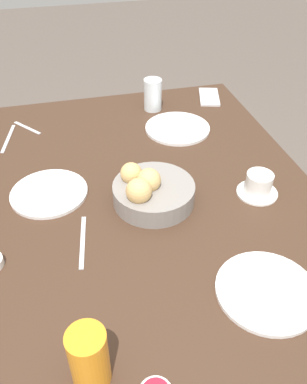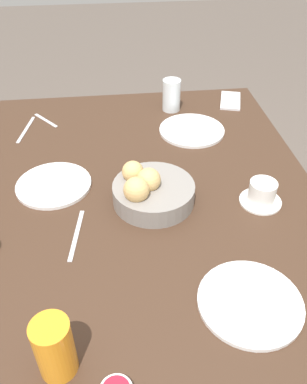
{
  "view_description": "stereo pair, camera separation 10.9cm",
  "coord_description": "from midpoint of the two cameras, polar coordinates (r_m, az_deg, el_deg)",
  "views": [
    {
      "loc": [
        -0.82,
        0.18,
        1.42
      ],
      "look_at": [
        0.0,
        -0.03,
        0.74
      ],
      "focal_mm": 38.0,
      "sensor_mm": 36.0,
      "label": 1
    },
    {
      "loc": [
        -0.84,
        0.07,
        1.42
      ],
      "look_at": [
        0.0,
        -0.03,
        0.74
      ],
      "focal_mm": 38.0,
      "sensor_mm": 36.0,
      "label": 2
    }
  ],
  "objects": [
    {
      "name": "plate_near_right",
      "position": [
        1.42,
        7.61,
        8.53
      ],
      "size": [
        0.22,
        0.22,
        0.01
      ],
      "color": "white",
      "rests_on": "dining_table"
    },
    {
      "name": "water_tumbler",
      "position": [
        1.54,
        4.63,
        13.35
      ],
      "size": [
        0.07,
        0.07,
        0.12
      ],
      "color": "silver",
      "rests_on": "dining_table"
    },
    {
      "name": "ground_plane",
      "position": [
        1.66,
        1.02,
        -20.65
      ],
      "size": [
        10.0,
        10.0,
        0.0
      ],
      "primitive_type": "plane",
      "color": "#564C44"
    },
    {
      "name": "plate_far_center",
      "position": [
        1.18,
        -11.28,
        0.9
      ],
      "size": [
        0.21,
        0.21,
        0.01
      ],
      "color": "white",
      "rests_on": "dining_table"
    },
    {
      "name": "dining_table",
      "position": [
        1.16,
        1.36,
        -4.72
      ],
      "size": [
        1.36,
        0.99,
        0.71
      ],
      "color": "#3D281C",
      "rests_on": "ground_plane"
    },
    {
      "name": "spoon_coffee",
      "position": [
        1.52,
        -12.88,
        9.71
      ],
      "size": [
        0.11,
        0.09,
        0.0
      ],
      "color": "#B7B7BC",
      "rests_on": "dining_table"
    },
    {
      "name": "plate_near_left",
      "position": [
        0.91,
        16.89,
        -14.76
      ],
      "size": [
        0.22,
        0.22,
        0.01
      ],
      "color": "white",
      "rests_on": "dining_table"
    },
    {
      "name": "coffee_cup",
      "position": [
        1.14,
        17.65,
        -0.32
      ],
      "size": [
        0.11,
        0.11,
        0.07
      ],
      "color": "white",
      "rests_on": "dining_table"
    },
    {
      "name": "bread_basket",
      "position": [
        1.08,
        2.44,
        0.21
      ],
      "size": [
        0.22,
        0.22,
        0.11
      ],
      "color": "gray",
      "rests_on": "dining_table"
    },
    {
      "name": "juice_glass",
      "position": [
        0.76,
        -9.51,
        -21.01
      ],
      "size": [
        0.07,
        0.07,
        0.13
      ],
      "color": "orange",
      "rests_on": "dining_table"
    },
    {
      "name": "knife_silver",
      "position": [
        1.02,
        -7.77,
        -6.1
      ],
      "size": [
        0.18,
        0.04,
        0.0
      ],
      "color": "#B7B7BC",
      "rests_on": "dining_table"
    },
    {
      "name": "fork_silver",
      "position": [
        1.48,
        -15.44,
        8.39
      ],
      "size": [
        0.18,
        0.04,
        0.0
      ],
      "color": "#B7B7BC",
      "rests_on": "dining_table"
    },
    {
      "name": "cell_phone",
      "position": [
        1.65,
        12.67,
        12.35
      ],
      "size": [
        0.16,
        0.11,
        0.01
      ],
      "color": "silver",
      "rests_on": "dining_table"
    }
  ]
}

